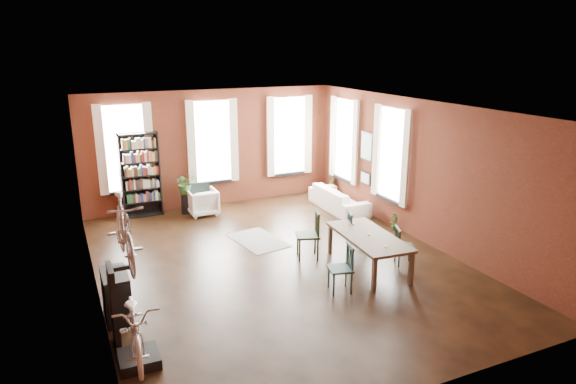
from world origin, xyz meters
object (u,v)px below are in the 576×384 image
bike_trainer (139,359)px  console_table (116,295)px  dining_chair_a (340,269)px  bookshelf (140,175)px  dining_chair_c (405,246)px  white_armchair (203,201)px  dining_table (368,252)px  bicycle_floor (133,298)px  dining_chair_b (308,235)px  plant_stand (187,203)px  cream_sofa (339,195)px  dining_chair_d (358,232)px

bike_trainer → console_table: 1.51m
dining_chair_a → bookshelf: 6.46m
dining_chair_a → dining_chair_c: (1.80, 0.48, -0.05)m
white_armchair → console_table: console_table is taller
dining_table → bicycle_floor: bearing=-159.2°
dining_chair_b → dining_table: bearing=60.8°
dining_chair_a → white_armchair: dining_chair_a is taller
dining_table → white_armchair: (-2.10, 4.70, 0.03)m
dining_chair_b → plant_stand: dining_chair_b is taller
dining_chair_a → console_table: dining_chair_a is taller
dining_chair_c → white_armchair: (-2.88, 4.86, -0.02)m
white_armchair → plant_stand: white_armchair is taller
dining_chair_a → white_armchair: (-1.08, 5.34, -0.07)m
bike_trainer → white_armchair: bearing=66.7°
dining_chair_b → dining_chair_c: bearing=74.4°
console_table → bicycle_floor: bicycle_floor is taller
dining_chair_a → cream_sofa: 4.85m
bicycle_floor → dining_chair_b: bearing=35.3°
bookshelf → bike_trainer: (-1.18, -6.68, -1.02)m
dining_table → dining_chair_b: size_ratio=2.02×
bookshelf → dining_chair_d: bearing=-49.5°
plant_stand → bicycle_floor: bicycle_floor is taller
dining_table → cream_sofa: (1.40, 3.56, 0.06)m
dining_chair_c → cream_sofa: cream_sofa is taller
console_table → cream_sofa: bearing=29.3°
white_armchair → dining_table: bearing=113.9°
dining_chair_c → dining_table: bearing=99.6°
dining_chair_d → plant_stand: (-2.71, 4.20, -0.19)m
dining_chair_b → bicycle_floor: 4.56m
dining_chair_c → bicycle_floor: bicycle_floor is taller
dining_chair_c → cream_sofa: bearing=12.2°
plant_stand → cream_sofa: bearing=-20.5°
dining_table → white_armchair: bearing=118.4°
dining_chair_c → console_table: bearing=109.2°
dining_chair_b → dining_chair_c: size_ratio=1.29×
cream_sofa → bicycle_floor: size_ratio=1.21×
dining_chair_c → console_table: 5.62m
dining_chair_b → dining_chair_c: (1.65, -1.14, -0.11)m
dining_chair_d → bicycle_floor: size_ratio=0.52×
dining_chair_d → white_armchair: 4.55m
dining_chair_a → bicycle_floor: 3.83m
plant_stand → bookshelf: bearing=166.6°
dining_chair_c → dining_chair_d: (-0.52, 0.97, 0.06)m
dining_chair_b → white_armchair: 3.93m
bookshelf → dining_chair_b: bearing=-57.9°
bike_trainer → cream_sofa: bearing=39.1°
console_table → dining_chair_a: bearing=-10.5°
bookshelf → bicycle_floor: (-1.18, -6.66, -0.08)m
dining_chair_a → bicycle_floor: bicycle_floor is taller
dining_chair_c → console_table: size_ratio=0.98×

